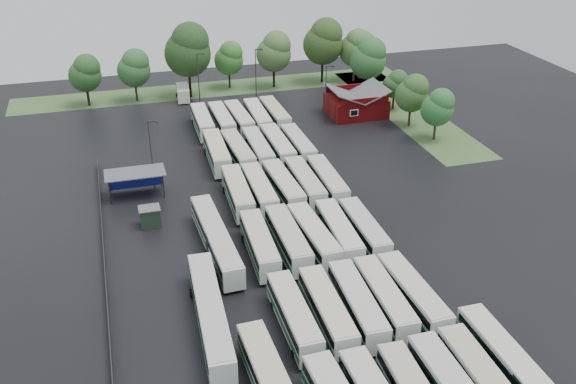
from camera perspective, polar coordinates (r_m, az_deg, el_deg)
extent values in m
plane|color=black|center=(76.14, 1.10, -5.88)|extent=(160.00, 160.00, 0.00)
cube|color=maroon|center=(119.07, 6.06, 7.62)|extent=(10.00, 8.00, 3.40)
cube|color=#4C4F51|center=(117.32, 4.98, 8.72)|extent=(5.07, 8.60, 2.19)
cube|color=#4C4F51|center=(119.15, 7.25, 8.90)|extent=(5.07, 8.60, 2.19)
cube|color=maroon|center=(114.86, 6.86, 7.99)|extent=(9.00, 0.20, 1.20)
cube|color=silver|center=(114.73, 5.89, 7.01)|extent=(1.60, 0.12, 1.20)
cylinder|color=#2D2D30|center=(90.08, -15.54, -0.08)|extent=(0.16, 0.16, 3.40)
cylinder|color=#2D2D30|center=(90.24, -11.00, 0.52)|extent=(0.16, 0.16, 3.40)
cylinder|color=#2D2D30|center=(92.95, -15.62, 0.80)|extent=(0.16, 0.16, 3.40)
cylinder|color=#2D2D30|center=(93.11, -11.22, 1.37)|extent=(0.16, 0.16, 3.40)
cube|color=#4C4F51|center=(90.75, -13.47, 1.67)|extent=(8.20, 4.20, 0.15)
cube|color=navy|center=(93.28, -13.43, 1.11)|extent=(7.60, 0.08, 2.60)
cube|color=black|center=(83.78, -12.16, -2.19)|extent=(2.50, 2.00, 2.50)
cube|color=#4C4F51|center=(83.15, -12.25, -1.41)|extent=(2.70, 2.20, 0.12)
cube|color=#3B5B2C|center=(133.91, -6.44, 9.11)|extent=(80.00, 10.00, 0.01)
cube|color=#3B5B2C|center=(123.62, 10.36, 7.25)|extent=(10.00, 50.00, 0.01)
cube|color=#2D2D30|center=(80.12, -16.07, -4.72)|extent=(0.10, 50.00, 1.20)
cylinder|color=black|center=(60.38, 9.52, -16.32)|extent=(2.53, 0.95, 0.95)
cube|color=#ACAAA4|center=(57.23, 14.63, -15.89)|extent=(2.51, 12.17, 0.13)
cylinder|color=black|center=(61.66, 12.42, -15.50)|extent=(2.67, 1.00, 1.00)
cube|color=silver|center=(59.85, 16.89, -15.94)|extent=(2.84, 12.41, 2.83)
cube|color=black|center=(59.47, 16.96, -15.55)|extent=(2.89, 11.92, 0.91)
cube|color=tan|center=(58.88, 17.09, -14.90)|extent=(2.73, 12.04, 0.12)
cylinder|color=black|center=(63.15, 14.80, -14.62)|extent=(2.63, 0.99, 0.99)
cube|color=silver|center=(64.42, 0.53, -10.97)|extent=(2.51, 11.92, 2.73)
cube|color=black|center=(64.08, 0.53, -10.58)|extent=(2.57, 11.45, 0.87)
cube|color=#124F2A|center=(64.80, 0.53, -11.38)|extent=(2.56, 11.69, 0.60)
cube|color=#BDB39F|center=(63.55, 0.53, -9.97)|extent=(2.41, 11.57, 0.12)
cylinder|color=black|center=(62.51, 1.56, -14.03)|extent=(2.53, 0.95, 0.95)
cylinder|color=black|center=(68.15, -0.42, -9.95)|extent=(2.53, 0.95, 0.95)
cube|color=silver|center=(65.12, 3.50, -10.50)|extent=(2.81, 12.22, 2.79)
cube|color=black|center=(64.77, 3.52, -10.11)|extent=(2.86, 11.73, 0.89)
cube|color=#104826|center=(65.49, 3.49, -10.92)|extent=(2.85, 11.97, 0.61)
cube|color=#BFB793|center=(64.24, 3.54, -9.49)|extent=(2.70, 11.85, 0.12)
cylinder|color=black|center=(63.20, 4.67, -13.57)|extent=(2.58, 0.97, 0.97)
cylinder|color=black|center=(68.87, 2.38, -9.51)|extent=(2.58, 0.97, 0.97)
cube|color=silver|center=(66.15, 6.18, -9.92)|extent=(3.13, 12.36, 2.81)
cube|color=black|center=(65.81, 6.20, -9.53)|extent=(3.17, 11.87, 0.90)
cube|color=#08471E|center=(66.53, 6.15, -10.34)|extent=(3.17, 12.12, 0.62)
cube|color=#B3B1A7|center=(65.28, 6.24, -8.90)|extent=(3.01, 11.99, 0.12)
cylinder|color=black|center=(64.25, 7.45, -12.93)|extent=(2.60, 0.98, 0.98)
cylinder|color=black|center=(69.88, 4.91, -8.97)|extent=(2.60, 0.98, 0.98)
cube|color=silver|center=(67.35, 8.53, -9.34)|extent=(2.90, 12.16, 2.77)
cube|color=black|center=(67.02, 8.56, -8.96)|extent=(2.94, 11.68, 0.89)
cube|color=#095121|center=(67.71, 8.49, -9.76)|extent=(2.94, 11.92, 0.61)
cube|color=#BFB59F|center=(66.51, 8.62, -8.35)|extent=(2.79, 11.79, 0.12)
cylinder|color=black|center=(65.50, 9.84, -12.23)|extent=(2.57, 0.97, 0.97)
cylinder|color=black|center=(70.98, 7.18, -8.47)|extent=(2.57, 0.97, 0.97)
cube|color=silver|center=(68.32, 11.01, -8.94)|extent=(2.88, 12.38, 2.82)
cube|color=black|center=(67.99, 11.05, -8.56)|extent=(2.93, 11.89, 0.90)
cube|color=#05401E|center=(68.69, 10.96, -9.36)|extent=(2.93, 12.13, 0.62)
cube|color=#B9B5A1|center=(67.47, 11.12, -7.94)|extent=(2.77, 12.01, 0.12)
cylinder|color=black|center=(66.48, 12.42, -11.82)|extent=(2.62, 0.99, 0.99)
cylinder|color=black|center=(71.95, 9.52, -8.09)|extent=(2.62, 0.99, 0.99)
cube|color=silver|center=(75.28, -2.55, -4.67)|extent=(2.97, 12.17, 2.77)
cube|color=black|center=(74.99, -2.56, -4.31)|extent=(3.01, 11.69, 0.89)
cube|color=#0D4B24|center=(75.61, -2.54, -5.06)|extent=(3.01, 11.93, 0.61)
cube|color=#B9B09C|center=(74.53, -2.57, -3.73)|extent=(2.86, 11.80, 0.12)
cylinder|color=black|center=(72.91, -1.78, -7.15)|extent=(2.57, 0.97, 0.97)
cylinder|color=black|center=(79.21, -3.21, -4.08)|extent=(2.57, 0.97, 0.97)
cube|color=silver|center=(76.05, 0.01, -4.23)|extent=(2.67, 12.42, 2.84)
cube|color=black|center=(75.76, 0.01, -3.86)|extent=(2.73, 11.93, 0.91)
cube|color=#094E27|center=(76.39, 0.01, -4.63)|extent=(2.72, 12.18, 0.63)
cube|color=#AEAA99|center=(75.29, 0.01, -3.27)|extent=(2.57, 12.05, 0.12)
cylinder|color=black|center=(73.64, 0.89, -6.73)|extent=(2.64, 0.99, 0.99)
cylinder|color=black|center=(80.05, -0.79, -3.66)|extent=(2.64, 0.99, 0.99)
cube|color=silver|center=(76.67, 2.28, -3.98)|extent=(3.12, 12.40, 2.82)
cube|color=black|center=(76.38, 2.29, -3.62)|extent=(3.16, 11.91, 0.90)
cube|color=#024219|center=(76.99, 2.27, -4.38)|extent=(3.16, 12.16, 0.62)
cube|color=beige|center=(75.92, 2.30, -3.04)|extent=(3.00, 12.03, 0.12)
cylinder|color=black|center=(74.31, 3.22, -6.43)|extent=(2.61, 0.98, 0.98)
cylinder|color=black|center=(80.59, 1.38, -3.44)|extent=(2.61, 0.98, 0.98)
cube|color=silver|center=(77.63, 4.51, -3.63)|extent=(3.16, 12.37, 2.81)
cube|color=black|center=(77.34, 4.53, -3.27)|extent=(3.20, 11.89, 0.90)
cube|color=#0A401E|center=(77.95, 4.50, -4.02)|extent=(3.20, 12.13, 0.62)
cube|color=beige|center=(76.89, 4.55, -2.70)|extent=(3.04, 12.00, 0.12)
cylinder|color=black|center=(75.30, 5.52, -6.02)|extent=(2.61, 0.98, 0.98)
cylinder|color=black|center=(81.49, 3.52, -3.11)|extent=(2.61, 0.98, 0.98)
cube|color=silver|center=(78.62, 6.76, -3.36)|extent=(2.69, 11.96, 2.73)
cube|color=black|center=(78.34, 6.78, -3.01)|extent=(2.74, 11.49, 0.87)
cube|color=#094E1F|center=(78.93, 6.74, -3.73)|extent=(2.73, 11.72, 0.60)
cube|color=#ACAAA5|center=(77.91, 6.82, -2.46)|extent=(2.58, 11.60, 0.12)
cylinder|color=black|center=(76.39, 7.80, -5.64)|extent=(2.53, 0.95, 0.95)
cylinder|color=black|center=(82.33, 5.70, -2.87)|extent=(2.53, 0.95, 0.95)
cube|color=silver|center=(86.75, -4.50, -0.06)|extent=(3.01, 12.36, 2.81)
cube|color=black|center=(86.49, -4.51, 0.27)|extent=(3.06, 11.87, 0.90)
cube|color=#0D4B24|center=(87.03, -4.48, -0.42)|extent=(3.06, 12.11, 0.62)
cube|color=#BFB392|center=(86.08, -4.53, 0.80)|extent=(2.90, 11.98, 0.12)
cylinder|color=black|center=(84.04, -3.89, -2.10)|extent=(2.61, 0.98, 0.98)
cylinder|color=black|center=(90.82, -4.99, 0.25)|extent=(2.61, 0.98, 0.98)
cube|color=silver|center=(87.20, -2.56, 0.15)|extent=(2.70, 12.25, 2.80)
cube|color=black|center=(86.94, -2.57, 0.48)|extent=(2.75, 11.76, 0.90)
cube|color=#064F22|center=(87.48, -2.55, -0.21)|extent=(2.75, 12.00, 0.62)
cube|color=beige|center=(86.54, -2.58, 1.00)|extent=(2.59, 11.88, 0.12)
cylinder|color=black|center=(84.52, -1.90, -1.86)|extent=(2.60, 0.98, 0.98)
cylinder|color=black|center=(91.22, -3.14, 0.45)|extent=(2.60, 0.98, 0.98)
cube|color=silver|center=(88.04, -0.43, 0.47)|extent=(2.98, 12.39, 2.82)
cube|color=black|center=(87.78, -0.43, 0.80)|extent=(3.03, 11.90, 0.90)
cube|color=#045021|center=(88.32, -0.43, 0.11)|extent=(3.03, 12.15, 0.62)
cube|color=#BBB6A1|center=(87.38, -0.43, 1.32)|extent=(2.87, 12.02, 0.12)
cylinder|color=black|center=(85.36, 0.30, -1.53)|extent=(2.62, 0.99, 0.99)
cylinder|color=black|center=(92.06, -1.10, 0.76)|extent=(2.62, 0.99, 0.99)
cube|color=silver|center=(88.99, 1.51, 0.77)|extent=(2.64, 12.31, 2.82)
cube|color=black|center=(88.74, 1.51, 1.09)|extent=(2.70, 11.81, 0.90)
cube|color=#0B401E|center=(89.27, 1.50, 0.42)|extent=(2.69, 12.06, 0.62)
cube|color=#B2AC95|center=(88.34, 1.52, 1.62)|extent=(2.54, 11.94, 0.12)
cylinder|color=black|center=(86.34, 2.29, -1.19)|extent=(2.61, 0.98, 0.98)
cylinder|color=black|center=(92.97, 0.76, 1.04)|extent=(2.61, 0.98, 0.98)
cube|color=silver|center=(89.70, 3.50, 0.95)|extent=(2.86, 12.28, 2.80)
cube|color=black|center=(89.45, 3.51, 1.27)|extent=(2.91, 11.80, 0.90)
cube|color=#044619|center=(89.97, 3.49, 0.59)|extent=(2.90, 12.04, 0.62)
cube|color=#B0AB9D|center=(89.06, 3.53, 1.78)|extent=(2.75, 11.91, 0.12)
cylinder|color=black|center=(87.10, 4.33, -0.98)|extent=(2.60, 0.98, 0.98)
cylinder|color=black|center=(93.62, 2.68, 1.21)|extent=(2.60, 0.98, 0.98)
cube|color=silver|center=(98.99, -6.35, 3.50)|extent=(3.01, 12.58, 2.87)
cube|color=black|center=(98.76, -6.37, 3.81)|extent=(3.06, 12.08, 0.92)
cube|color=#06461D|center=(99.25, -6.33, 3.17)|extent=(3.06, 12.33, 0.63)
cube|color=#C2B68C|center=(98.40, -6.40, 4.29)|extent=(2.90, 12.20, 0.13)
cylinder|color=black|center=(96.00, -5.87, 1.79)|extent=(2.66, 1.00, 1.00)
cylinder|color=black|center=(103.18, -6.72, 3.64)|extent=(2.66, 1.00, 1.00)
cube|color=silver|center=(98.97, -4.47, 3.57)|extent=(3.06, 12.39, 2.82)
cube|color=black|center=(98.74, -4.48, 3.87)|extent=(3.10, 11.90, 0.90)
cube|color=#044A1F|center=(99.22, -4.45, 3.24)|extent=(3.10, 12.14, 0.62)
cube|color=tan|center=(98.39, -4.50, 4.34)|extent=(2.94, 12.01, 0.12)
cylinder|color=black|center=(96.06, -3.94, 1.89)|extent=(2.61, 0.98, 0.98)
cylinder|color=black|center=(103.07, -4.91, 3.70)|extent=(2.61, 0.98, 0.98)
cube|color=silver|center=(99.75, -2.68, 3.81)|extent=(2.66, 12.20, 2.79)
cube|color=black|center=(99.53, -2.69, 4.11)|extent=(2.71, 11.72, 0.89)
cube|color=#044821|center=(100.00, -2.67, 3.49)|extent=(2.71, 11.96, 0.61)
cube|color=#B1AFA8|center=(99.18, -2.70, 4.58)|extent=(2.55, 11.84, 0.12)
cylinder|color=black|center=(96.88, -2.11, 2.17)|extent=(2.59, 0.97, 0.97)
cylinder|color=black|center=(103.79, -3.18, 3.93)|extent=(2.59, 0.97, 0.97)
cube|color=silver|center=(100.60, -0.93, 4.08)|extent=(2.62, 12.48, 2.86)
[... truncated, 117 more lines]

